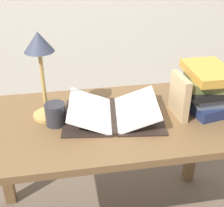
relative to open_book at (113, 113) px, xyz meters
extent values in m
cube|color=brown|center=(-0.02, -0.01, -0.04)|extent=(1.29, 0.67, 0.03)
cube|color=brown|center=(-0.61, 0.28, -0.41)|extent=(0.06, 0.06, 0.70)
cube|color=brown|center=(0.58, 0.28, -0.41)|extent=(0.06, 0.06, 0.70)
cube|color=black|center=(0.00, 0.00, -0.02)|extent=(0.07, 0.33, 0.02)
cube|color=black|center=(-0.12, 0.02, -0.02)|extent=(0.27, 0.36, 0.01)
cube|color=black|center=(0.12, -0.02, -0.02)|extent=(0.27, 0.36, 0.01)
cube|color=white|center=(-0.11, 0.01, 0.02)|extent=(0.24, 0.34, 0.09)
cube|color=white|center=(0.11, -0.01, 0.02)|extent=(0.24, 0.34, 0.09)
cube|color=#1E284C|center=(0.46, 0.00, 0.00)|extent=(0.22, 0.28, 0.06)
cube|color=slate|center=(0.46, 0.00, 0.06)|extent=(0.15, 0.22, 0.05)
cube|color=black|center=(0.46, 0.00, 0.10)|extent=(0.22, 0.26, 0.03)
cube|color=brown|center=(0.46, 0.00, 0.13)|extent=(0.22, 0.26, 0.04)
cube|color=#BC8933|center=(0.46, 0.00, 0.18)|extent=(0.19, 0.28, 0.04)
cube|color=tan|center=(0.31, -0.03, 0.08)|extent=(0.04, 0.17, 0.20)
cylinder|color=tan|center=(-0.31, 0.06, -0.02)|extent=(0.13, 0.13, 0.02)
cylinder|color=tan|center=(-0.31, 0.06, 0.15)|extent=(0.02, 0.02, 0.31)
cone|color=#333847|center=(-0.31, 0.06, 0.35)|extent=(0.13, 0.13, 0.09)
cylinder|color=#28282D|center=(-0.27, -0.01, 0.03)|extent=(0.10, 0.10, 0.10)
torus|color=#28282D|center=(-0.25, 0.03, 0.03)|extent=(0.03, 0.05, 0.06)
camera|label=1|loc=(-0.23, -1.26, 0.77)|focal=50.00mm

